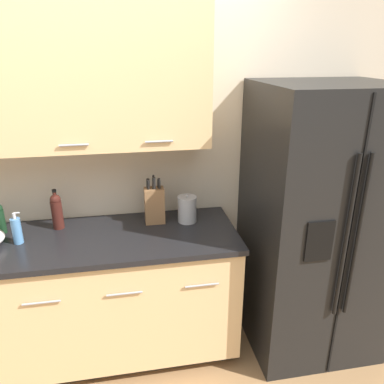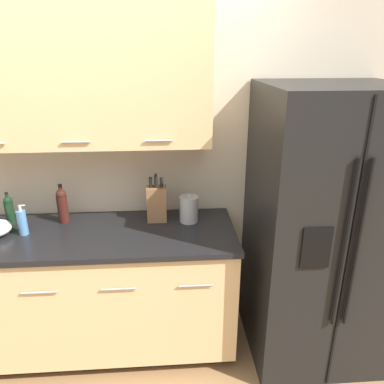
{
  "view_description": "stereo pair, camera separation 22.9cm",
  "coord_description": "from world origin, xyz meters",
  "px_view_note": "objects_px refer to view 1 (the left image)",
  "views": [
    {
      "loc": [
        0.25,
        -1.23,
        1.97
      ],
      "look_at": [
        0.64,
        0.88,
        1.15
      ],
      "focal_mm": 35.0,
      "sensor_mm": 36.0,
      "label": 1
    },
    {
      "loc": [
        0.48,
        -1.26,
        1.97
      ],
      "look_at": [
        0.64,
        0.88,
        1.15
      ],
      "focal_mm": 35.0,
      "sensor_mm": 36.0,
      "label": 2
    }
  ],
  "objects_px": {
    "refrigerator": "(315,223)",
    "wine_bottle": "(57,211)",
    "knife_block": "(154,204)",
    "oil_bottle": "(0,218)",
    "soap_dispenser": "(17,230)",
    "steel_canister": "(187,209)"
  },
  "relations": [
    {
      "from": "knife_block",
      "to": "oil_bottle",
      "type": "xyz_separation_m",
      "value": [
        -0.95,
        0.02,
        -0.02
      ]
    },
    {
      "from": "knife_block",
      "to": "soap_dispenser",
      "type": "distance_m",
      "value": 0.83
    },
    {
      "from": "knife_block",
      "to": "steel_canister",
      "type": "height_order",
      "value": "knife_block"
    },
    {
      "from": "refrigerator",
      "to": "steel_canister",
      "type": "relative_size",
      "value": 9.39
    },
    {
      "from": "knife_block",
      "to": "soap_dispenser",
      "type": "xyz_separation_m",
      "value": [
        -0.82,
        -0.14,
        -0.04
      ]
    },
    {
      "from": "knife_block",
      "to": "oil_bottle",
      "type": "relative_size",
      "value": 1.47
    },
    {
      "from": "refrigerator",
      "to": "wine_bottle",
      "type": "relative_size",
      "value": 6.82
    },
    {
      "from": "soap_dispenser",
      "to": "steel_canister",
      "type": "height_order",
      "value": "soap_dispenser"
    },
    {
      "from": "oil_bottle",
      "to": "refrigerator",
      "type": "bearing_deg",
      "value": -6.53
    },
    {
      "from": "refrigerator",
      "to": "soap_dispenser",
      "type": "height_order",
      "value": "refrigerator"
    },
    {
      "from": "oil_bottle",
      "to": "steel_canister",
      "type": "relative_size",
      "value": 1.16
    },
    {
      "from": "wine_bottle",
      "to": "steel_canister",
      "type": "height_order",
      "value": "wine_bottle"
    },
    {
      "from": "wine_bottle",
      "to": "steel_canister",
      "type": "xyz_separation_m",
      "value": [
        0.82,
        -0.05,
        -0.03
      ]
    },
    {
      "from": "knife_block",
      "to": "soap_dispenser",
      "type": "height_order",
      "value": "knife_block"
    },
    {
      "from": "wine_bottle",
      "to": "oil_bottle",
      "type": "bearing_deg",
      "value": -179.0
    },
    {
      "from": "knife_block",
      "to": "wine_bottle",
      "type": "height_order",
      "value": "knife_block"
    },
    {
      "from": "knife_block",
      "to": "steel_canister",
      "type": "bearing_deg",
      "value": -7.64
    },
    {
      "from": "soap_dispenser",
      "to": "steel_canister",
      "type": "relative_size",
      "value": 1.03
    },
    {
      "from": "refrigerator",
      "to": "soap_dispenser",
      "type": "xyz_separation_m",
      "value": [
        -1.85,
        0.07,
        0.08
      ]
    },
    {
      "from": "soap_dispenser",
      "to": "refrigerator",
      "type": "bearing_deg",
      "value": -2.13
    },
    {
      "from": "wine_bottle",
      "to": "oil_bottle",
      "type": "xyz_separation_m",
      "value": [
        -0.34,
        -0.01,
        -0.02
      ]
    },
    {
      "from": "wine_bottle",
      "to": "soap_dispenser",
      "type": "xyz_separation_m",
      "value": [
        -0.2,
        -0.16,
        -0.04
      ]
    }
  ]
}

